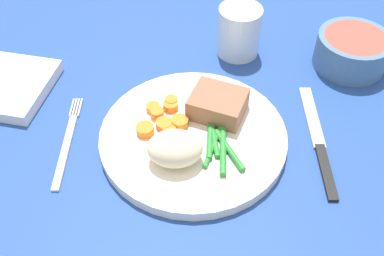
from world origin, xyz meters
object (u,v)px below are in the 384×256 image
at_px(dinner_plate, 192,137).
at_px(knife, 317,141).
at_px(salad_bowl, 351,49).
at_px(water_glass, 237,34).
at_px(fork, 66,142).
at_px(napkin, 10,87).
at_px(meat_portion, 217,104).

xyz_separation_m(dinner_plate, knife, (0.17, -0.00, -0.01)).
bearing_deg(salad_bowl, water_glass, 169.18).
height_order(knife, salad_bowl, salad_bowl).
height_order(knife, water_glass, water_glass).
height_order(dinner_plate, knife, dinner_plate).
bearing_deg(knife, fork, 179.87).
relative_size(fork, salad_bowl, 1.45).
relative_size(water_glass, napkin, 0.62).
xyz_separation_m(knife, napkin, (-0.45, 0.10, 0.01)).
bearing_deg(meat_portion, water_glass, 75.89).
relative_size(dinner_plate, fork, 1.53).
relative_size(meat_portion, napkin, 0.56).
bearing_deg(meat_portion, fork, -168.36).
bearing_deg(salad_bowl, dinner_plate, -146.62).
bearing_deg(water_glass, fork, -140.60).
relative_size(knife, water_glass, 2.51).
bearing_deg(meat_portion, dinner_plate, -130.60).
xyz_separation_m(meat_portion, napkin, (-0.31, 0.06, -0.02)).
height_order(meat_portion, salad_bowl, salad_bowl).
xyz_separation_m(water_glass, napkin, (-0.35, -0.10, -0.03)).
bearing_deg(meat_portion, napkin, 168.75).
height_order(meat_portion, knife, meat_portion).
distance_m(knife, water_glass, 0.23).
height_order(meat_portion, napkin, meat_portion).
xyz_separation_m(meat_portion, fork, (-0.21, -0.04, -0.03)).
xyz_separation_m(knife, salad_bowl, (0.08, 0.17, 0.03)).
bearing_deg(water_glass, meat_portion, -104.11).
bearing_deg(napkin, water_glass, 15.72).
bearing_deg(meat_portion, salad_bowl, 30.08).
bearing_deg(knife, salad_bowl, 64.35).
distance_m(salad_bowl, napkin, 0.53).
distance_m(fork, water_glass, 0.32).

